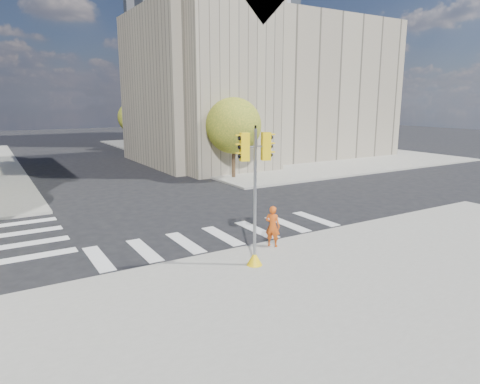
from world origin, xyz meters
The scene contains 12 objects.
ground centered at (0.00, 0.00, 0.00)m, with size 160.00×160.00×0.00m, color black.
sidewalk_near centered at (0.00, -11.00, 0.07)m, with size 30.00×14.00×0.15m, color gray.
sidewalk_far_right centered at (20.00, 26.00, 0.07)m, with size 28.00×40.00×0.15m, color gray.
civic_building centered at (15.59, 19.12, 7.26)m, with size 26.00×16.00×19.39m.
office_tower centered at (22.00, 42.00, 15.00)m, with size 20.00×18.00×30.00m, color #9EA0A3.
tree_re_near centered at (7.50, 10.00, 4.05)m, with size 4.20×4.20×6.16m.
tree_re_mid centered at (7.50, 22.00, 4.35)m, with size 4.60×4.60×6.66m.
tree_re_far centered at (7.50, 34.00, 3.87)m, with size 4.00×4.00×5.88m.
lamp_near centered at (8.00, 14.00, 4.58)m, with size 0.35×0.18×8.11m.
lamp_far centered at (8.00, 28.00, 4.58)m, with size 0.35×0.18×8.11m.
traffic_signal centered at (-0.95, -5.92, 2.26)m, with size 1.08×0.56×4.94m.
photographer centered at (0.78, -4.60, 0.98)m, with size 0.61×0.40×1.67m, color #CA4D13.
Camera 1 is at (-8.83, -17.97, 5.90)m, focal length 32.00 mm.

